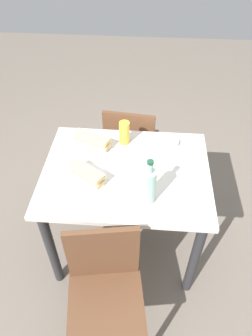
{
  "coord_description": "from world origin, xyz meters",
  "views": [
    {
      "loc": [
        0.1,
        -1.33,
        2.09
      ],
      "look_at": [
        0.0,
        0.0,
        0.79
      ],
      "focal_mm": 33.31,
      "sensor_mm": 36.0,
      "label": 1
    }
  ],
  "objects_px": {
    "chair_near": "(105,285)",
    "plate_near": "(92,145)",
    "dining_table": "(126,186)",
    "knife_far": "(92,171)",
    "chair_far": "(131,145)",
    "knife_near": "(95,138)",
    "baguette_sandwich_far": "(87,173)",
    "plate_far": "(87,178)",
    "beer_glass": "(124,133)",
    "water_bottle": "(149,186)",
    "baguette_sandwich_near": "(92,140)",
    "olive_bowl": "(172,142)"
  },
  "relations": [
    {
      "from": "chair_near",
      "to": "beer_glass",
      "type": "bearing_deg",
      "value": 87.64
    },
    {
      "from": "chair_near",
      "to": "plate_near",
      "type": "distance_m",
      "value": 0.87
    },
    {
      "from": "baguette_sandwich_near",
      "to": "plate_far",
      "type": "height_order",
      "value": "baguette_sandwich_near"
    },
    {
      "from": "knife_far",
      "to": "baguette_sandwich_near",
      "type": "bearing_deg",
      "value": 98.74
    },
    {
      "from": "chair_near",
      "to": "knife_far",
      "type": "distance_m",
      "value": 0.64
    },
    {
      "from": "dining_table",
      "to": "olive_bowl",
      "type": "height_order",
      "value": "olive_bowl"
    },
    {
      "from": "knife_near",
      "to": "chair_near",
      "type": "bearing_deg",
      "value": -79.35
    },
    {
      "from": "baguette_sandwich_far",
      "to": "knife_far",
      "type": "distance_m",
      "value": 0.06
    },
    {
      "from": "water_bottle",
      "to": "plate_near",
      "type": "bearing_deg",
      "value": 130.65
    },
    {
      "from": "plate_near",
      "to": "olive_bowl",
      "type": "relative_size",
      "value": 2.52
    },
    {
      "from": "chair_near",
      "to": "water_bottle",
      "type": "xyz_separation_m",
      "value": [
        0.2,
        0.37,
        0.41
      ]
    },
    {
      "from": "knife_far",
      "to": "beer_glass",
      "type": "relative_size",
      "value": 0.89
    },
    {
      "from": "plate_far",
      "to": "knife_far",
      "type": "xyz_separation_m",
      "value": [
        0.02,
        0.05,
        0.01
      ]
    },
    {
      "from": "dining_table",
      "to": "beer_glass",
      "type": "height_order",
      "value": "beer_glass"
    },
    {
      "from": "plate_far",
      "to": "knife_far",
      "type": "distance_m",
      "value": 0.06
    },
    {
      "from": "plate_far",
      "to": "water_bottle",
      "type": "xyz_separation_m",
      "value": [
        0.36,
        -0.13,
        0.11
      ]
    },
    {
      "from": "knife_far",
      "to": "knife_near",
      "type": "bearing_deg",
      "value": 95.35
    },
    {
      "from": "knife_near",
      "to": "chair_far",
      "type": "bearing_deg",
      "value": 55.67
    },
    {
      "from": "knife_near",
      "to": "baguette_sandwich_far",
      "type": "xyz_separation_m",
      "value": [
        0.01,
        -0.36,
        0.03
      ]
    },
    {
      "from": "dining_table",
      "to": "chair_near",
      "type": "height_order",
      "value": "chair_near"
    },
    {
      "from": "chair_far",
      "to": "plate_far",
      "type": "height_order",
      "value": "chair_far"
    },
    {
      "from": "chair_near",
      "to": "olive_bowl",
      "type": "xyz_separation_m",
      "value": [
        0.35,
        0.86,
        0.31
      ]
    },
    {
      "from": "dining_table",
      "to": "knife_far",
      "type": "height_order",
      "value": "knife_far"
    },
    {
      "from": "chair_near",
      "to": "plate_far",
      "type": "bearing_deg",
      "value": 107.09
    },
    {
      "from": "dining_table",
      "to": "knife_far",
      "type": "xyz_separation_m",
      "value": [
        -0.2,
        -0.04,
        0.15
      ]
    },
    {
      "from": "chair_far",
      "to": "chair_near",
      "type": "bearing_deg",
      "value": -92.8
    },
    {
      "from": "plate_near",
      "to": "dining_table",
      "type": "bearing_deg",
      "value": -41.92
    },
    {
      "from": "plate_near",
      "to": "water_bottle",
      "type": "xyz_separation_m",
      "value": [
        0.37,
        -0.44,
        0.11
      ]
    },
    {
      "from": "baguette_sandwich_far",
      "to": "plate_near",
      "type": "bearing_deg",
      "value": 93.42
    },
    {
      "from": "baguette_sandwich_near",
      "to": "baguette_sandwich_far",
      "type": "distance_m",
      "value": 0.3
    },
    {
      "from": "chair_near",
      "to": "water_bottle",
      "type": "distance_m",
      "value": 0.58
    },
    {
      "from": "plate_near",
      "to": "baguette_sandwich_near",
      "type": "relative_size",
      "value": 0.93
    },
    {
      "from": "plate_far",
      "to": "chair_far",
      "type": "bearing_deg",
      "value": 72.76
    },
    {
      "from": "chair_far",
      "to": "water_bottle",
      "type": "bearing_deg",
      "value": -79.82
    },
    {
      "from": "dining_table",
      "to": "knife_far",
      "type": "distance_m",
      "value": 0.25
    },
    {
      "from": "baguette_sandwich_far",
      "to": "dining_table",
      "type": "bearing_deg",
      "value": 22.47
    },
    {
      "from": "chair_near",
      "to": "baguette_sandwich_far",
      "type": "height_order",
      "value": "baguette_sandwich_far"
    },
    {
      "from": "plate_near",
      "to": "plate_far",
      "type": "bearing_deg",
      "value": -86.58
    },
    {
      "from": "water_bottle",
      "to": "olive_bowl",
      "type": "height_order",
      "value": "water_bottle"
    },
    {
      "from": "chair_far",
      "to": "beer_glass",
      "type": "height_order",
      "value": "beer_glass"
    },
    {
      "from": "knife_near",
      "to": "dining_table",
      "type": "bearing_deg",
      "value": -49.62
    },
    {
      "from": "plate_far",
      "to": "beer_glass",
      "type": "height_order",
      "value": "beer_glass"
    },
    {
      "from": "plate_far",
      "to": "water_bottle",
      "type": "relative_size",
      "value": 0.79
    },
    {
      "from": "chair_far",
      "to": "chair_near",
      "type": "xyz_separation_m",
      "value": [
        -0.06,
        -1.17,
        0.0
      ]
    },
    {
      "from": "baguette_sandwich_near",
      "to": "water_bottle",
      "type": "xyz_separation_m",
      "value": [
        0.37,
        -0.44,
        0.07
      ]
    },
    {
      "from": "beer_glass",
      "to": "olive_bowl",
      "type": "relative_size",
      "value": 1.73
    },
    {
      "from": "beer_glass",
      "to": "baguette_sandwich_far",
      "type": "bearing_deg",
      "value": -117.96
    },
    {
      "from": "plate_far",
      "to": "baguette_sandwich_far",
      "type": "xyz_separation_m",
      "value": [
        0.0,
        0.0,
        0.04
      ]
    },
    {
      "from": "plate_near",
      "to": "baguette_sandwich_near",
      "type": "xyz_separation_m",
      "value": [
        0.0,
        0.0,
        0.04
      ]
    },
    {
      "from": "dining_table",
      "to": "beer_glass",
      "type": "distance_m",
      "value": 0.34
    }
  ]
}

